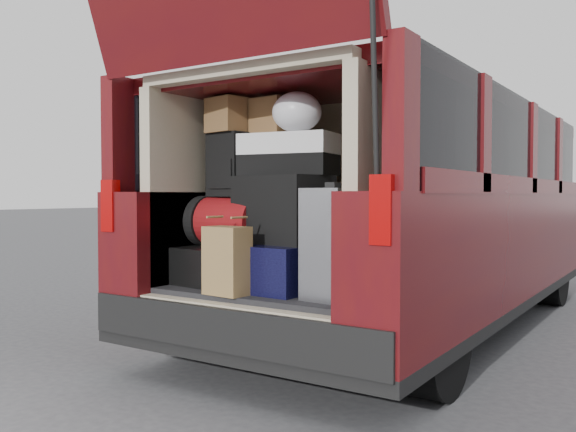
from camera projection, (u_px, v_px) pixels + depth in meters
name	position (u px, v px, depth m)	size (l,w,h in m)	color
ground	(264.00, 390.00, 3.37)	(80.00, 80.00, 0.00)	#3D3D40
minivan	(399.00, 216.00, 4.88)	(1.90, 5.35, 2.77)	black
load_floor	(291.00, 332.00, 3.59)	(1.24, 1.05, 0.55)	black
black_hardshell	(224.00, 264.00, 3.70)	(0.40, 0.55, 0.22)	black
navy_hardshell	(283.00, 266.00, 3.45)	(0.48, 0.59, 0.26)	black
silver_roller	(339.00, 243.00, 3.14)	(0.24, 0.38, 0.57)	silver
kraft_bag	(227.00, 261.00, 3.25)	(0.24, 0.15, 0.36)	olive
red_duffel	(230.00, 222.00, 3.67)	(0.46, 0.30, 0.30)	maroon
black_soft_case	(283.00, 210.00, 3.45)	(0.53, 0.32, 0.38)	black
backpack	(230.00, 165.00, 3.67)	(0.27, 0.16, 0.38)	black
twotone_duffel	(289.00, 155.00, 3.49)	(0.53, 0.28, 0.24)	white
grocery_sack_lower	(228.00, 116.00, 3.65)	(0.23, 0.19, 0.21)	brown
grocery_sack_upper	(272.00, 117.00, 3.61)	(0.22, 0.18, 0.22)	brown
plastic_bag_center	(297.00, 112.00, 3.39)	(0.28, 0.26, 0.23)	white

